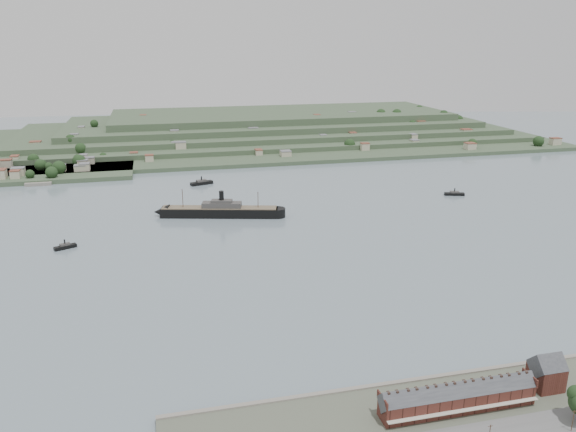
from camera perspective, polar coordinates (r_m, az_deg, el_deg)
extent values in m
plane|color=slate|center=(351.56, 4.53, -2.96)|extent=(1400.00, 1400.00, 0.00)
cube|color=gray|center=(228.73, 16.54, -15.31)|extent=(220.00, 2.00, 2.60)
cube|color=#595959|center=(205.98, 21.34, -19.67)|extent=(140.00, 12.00, 0.10)
cube|color=#482119|center=(208.51, 16.83, -17.48)|extent=(55.00, 8.00, 7.00)
cube|color=#36383E|center=(206.57, 16.92, -16.69)|extent=(55.60, 8.15, 8.15)
cube|color=beige|center=(205.49, 17.51, -18.30)|extent=(55.00, 1.60, 0.25)
cube|color=#482119|center=(194.97, 9.58, -18.02)|extent=(0.50, 8.40, 3.00)
cube|color=#482119|center=(219.97, 23.36, -14.86)|extent=(0.50, 8.40, 3.00)
cube|color=#32221C|center=(196.13, 11.15, -17.38)|extent=(0.90, 1.40, 3.20)
cube|color=#32221C|center=(198.22, 12.66, -17.07)|extent=(0.90, 1.40, 3.20)
cube|color=#32221C|center=(204.01, 16.28, -16.29)|extent=(0.90, 1.40, 3.20)
cube|color=#32221C|center=(206.54, 17.66, -15.97)|extent=(0.90, 1.40, 3.20)
cube|color=#32221C|center=(213.34, 20.95, -15.18)|extent=(0.90, 1.40, 3.20)
cube|color=#32221C|center=(216.25, 22.19, -14.86)|extent=(0.90, 1.40, 3.20)
cube|color=#482119|center=(229.99, 24.72, -14.57)|extent=(10.00, 10.00, 9.00)
cube|color=#36383E|center=(227.75, 24.86, -13.61)|extent=(10.40, 10.18, 10.18)
cube|color=#3C5035|center=(691.22, -4.77, 7.39)|extent=(760.00, 260.00, 4.00)
cube|color=#3C5035|center=(718.02, -3.51, 8.16)|extent=(680.00, 220.00, 5.00)
cube|color=#3C5035|center=(734.45, -2.56, 8.81)|extent=(600.00, 200.00, 6.00)
cube|color=#3C5035|center=(751.02, -1.66, 9.52)|extent=(520.00, 180.00, 7.00)
cube|color=#3C5035|center=(767.75, -0.79, 10.26)|extent=(440.00, 160.00, 8.00)
cube|color=#3C5035|center=(583.27, -22.81, 4.19)|extent=(150.00, 90.00, 4.00)
cube|color=gray|center=(543.91, -23.95, 3.10)|extent=(22.00, 14.00, 2.80)
cube|color=black|center=(408.37, -6.98, 0.38)|extent=(84.30, 32.05, 6.55)
cone|color=black|center=(416.24, -12.73, 0.40)|extent=(13.69, 13.69, 11.22)
cylinder|color=black|center=(404.75, -1.06, 0.35)|extent=(11.22, 11.22, 6.55)
cube|color=brown|center=(407.35, -6.99, 0.86)|extent=(82.25, 30.67, 0.56)
cube|color=#3F3D3A|center=(406.52, -6.74, 1.14)|extent=(29.28, 15.21, 3.74)
cube|color=#3F3D3A|center=(405.82, -6.76, 1.48)|extent=(16.13, 10.10, 2.34)
cylinder|color=black|center=(404.86, -6.77, 1.96)|extent=(3.37, 3.37, 8.42)
cylinder|color=#452E1F|center=(410.06, -10.66, 1.71)|extent=(0.47, 0.47, 14.97)
cylinder|color=#452E1F|center=(402.95, -3.07, 1.57)|extent=(0.47, 0.47, 13.10)
cube|color=black|center=(370.27, -21.69, -2.95)|extent=(13.52, 8.76, 2.12)
cube|color=#3F3D3A|center=(369.75, -21.72, -2.72)|extent=(6.60, 5.07, 1.59)
cylinder|color=black|center=(369.18, -21.75, -2.46)|extent=(0.88, 0.88, 3.09)
cube|color=black|center=(502.30, -8.76, 3.32)|extent=(20.66, 11.42, 2.66)
cube|color=#3F3D3A|center=(501.82, -8.77, 3.54)|extent=(9.90, 6.98, 1.99)
cylinder|color=black|center=(501.30, -8.79, 3.79)|extent=(1.11, 1.11, 3.87)
cube|color=black|center=(481.83, 16.54, 2.15)|extent=(16.48, 9.03, 2.12)
cube|color=#3F3D3A|center=(481.43, 16.56, 2.33)|extent=(7.88, 5.53, 1.59)
cylinder|color=black|center=(480.99, 16.58, 2.54)|extent=(0.88, 0.88, 3.09)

